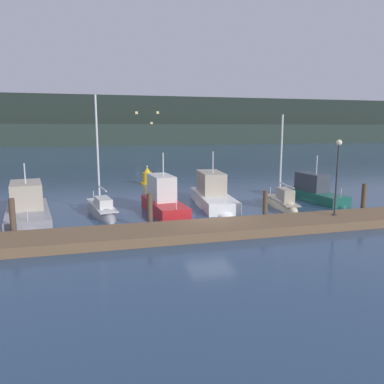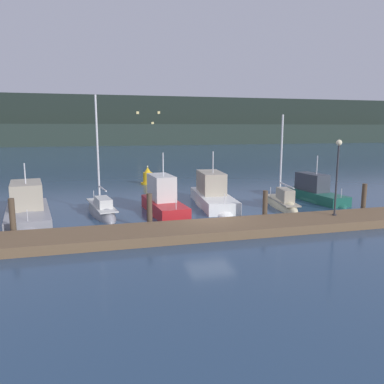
{
  "view_description": "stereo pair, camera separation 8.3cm",
  "coord_description": "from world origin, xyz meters",
  "px_view_note": "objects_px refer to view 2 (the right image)",
  "views": [
    {
      "loc": [
        -6.1,
        -18.85,
        5.25
      ],
      "look_at": [
        0.0,
        3.82,
        1.2
      ],
      "focal_mm": 35.0,
      "sensor_mm": 36.0,
      "label": 1
    },
    {
      "loc": [
        -6.02,
        -18.87,
        5.25
      ],
      "look_at": [
        0.0,
        3.82,
        1.2
      ],
      "focal_mm": 35.0,
      "sensor_mm": 36.0,
      "label": 2
    }
  ],
  "objects_px": {
    "sailboat_berth_2": "(102,212)",
    "motorboat_berth_3": "(164,205)",
    "motorboat_berth_6": "(315,196)",
    "motorboat_berth_1": "(28,212)",
    "dock_lamppost": "(338,165)",
    "motorboat_berth_4": "(213,200)",
    "channel_buoy": "(148,177)",
    "sailboat_berth_5": "(282,205)"
  },
  "relations": [
    {
      "from": "sailboat_berth_2",
      "to": "motorboat_berth_3",
      "type": "height_order",
      "value": "sailboat_berth_2"
    },
    {
      "from": "motorboat_berth_3",
      "to": "motorboat_berth_6",
      "type": "height_order",
      "value": "motorboat_berth_3"
    },
    {
      "from": "motorboat_berth_1",
      "to": "sailboat_berth_2",
      "type": "distance_m",
      "value": 4.22
    },
    {
      "from": "sailboat_berth_2",
      "to": "dock_lamppost",
      "type": "height_order",
      "value": "sailboat_berth_2"
    },
    {
      "from": "motorboat_berth_3",
      "to": "motorboat_berth_4",
      "type": "bearing_deg",
      "value": 23.11
    },
    {
      "from": "motorboat_berth_1",
      "to": "channel_buoy",
      "type": "xyz_separation_m",
      "value": [
        8.75,
        11.59,
        0.29
      ]
    },
    {
      "from": "motorboat_berth_3",
      "to": "dock_lamppost",
      "type": "height_order",
      "value": "dock_lamppost"
    },
    {
      "from": "motorboat_berth_4",
      "to": "motorboat_berth_6",
      "type": "distance_m",
      "value": 7.73
    },
    {
      "from": "channel_buoy",
      "to": "motorboat_berth_3",
      "type": "bearing_deg",
      "value": -93.7
    },
    {
      "from": "sailboat_berth_2",
      "to": "channel_buoy",
      "type": "bearing_deg",
      "value": 68.64
    },
    {
      "from": "motorboat_berth_4",
      "to": "dock_lamppost",
      "type": "xyz_separation_m",
      "value": [
        4.99,
        -6.48,
        2.85
      ]
    },
    {
      "from": "sailboat_berth_5",
      "to": "motorboat_berth_3",
      "type": "bearing_deg",
      "value": 178.01
    },
    {
      "from": "sailboat_berth_2",
      "to": "sailboat_berth_5",
      "type": "bearing_deg",
      "value": -5.15
    },
    {
      "from": "sailboat_berth_5",
      "to": "channel_buoy",
      "type": "relative_size",
      "value": 3.94
    },
    {
      "from": "motorboat_berth_1",
      "to": "channel_buoy",
      "type": "distance_m",
      "value": 14.53
    },
    {
      "from": "motorboat_berth_4",
      "to": "motorboat_berth_6",
      "type": "bearing_deg",
      "value": -3.21
    },
    {
      "from": "motorboat_berth_1",
      "to": "channel_buoy",
      "type": "bearing_deg",
      "value": 52.96
    },
    {
      "from": "sailboat_berth_2",
      "to": "motorboat_berth_3",
      "type": "bearing_deg",
      "value": -11.79
    },
    {
      "from": "motorboat_berth_4",
      "to": "dock_lamppost",
      "type": "relative_size",
      "value": 1.82
    },
    {
      "from": "motorboat_berth_1",
      "to": "sailboat_berth_5",
      "type": "bearing_deg",
      "value": -3.78
    },
    {
      "from": "sailboat_berth_5",
      "to": "motorboat_berth_6",
      "type": "distance_m",
      "value": 3.76
    },
    {
      "from": "sailboat_berth_2",
      "to": "motorboat_berth_4",
      "type": "xyz_separation_m",
      "value": [
        7.46,
        0.81,
        0.27
      ]
    },
    {
      "from": "sailboat_berth_2",
      "to": "motorboat_berth_4",
      "type": "height_order",
      "value": "sailboat_berth_2"
    },
    {
      "from": "sailboat_berth_2",
      "to": "sailboat_berth_5",
      "type": "xyz_separation_m",
      "value": [
        11.71,
        -1.06,
        0.02
      ]
    },
    {
      "from": "dock_lamppost",
      "to": "motorboat_berth_3",
      "type": "bearing_deg",
      "value": 150.67
    },
    {
      "from": "motorboat_berth_3",
      "to": "channel_buoy",
      "type": "relative_size",
      "value": 3.5
    },
    {
      "from": "motorboat_berth_1",
      "to": "motorboat_berth_6",
      "type": "relative_size",
      "value": 1.3
    },
    {
      "from": "motorboat_berth_1",
      "to": "motorboat_berth_3",
      "type": "bearing_deg",
      "value": -5.56
    },
    {
      "from": "motorboat_berth_6",
      "to": "dock_lamppost",
      "type": "height_order",
      "value": "dock_lamppost"
    },
    {
      "from": "motorboat_berth_1",
      "to": "dock_lamppost",
      "type": "xyz_separation_m",
      "value": [
        16.66,
        -5.67,
        2.89
      ]
    },
    {
      "from": "motorboat_berth_6",
      "to": "dock_lamppost",
      "type": "relative_size",
      "value": 1.44
    },
    {
      "from": "sailboat_berth_5",
      "to": "motorboat_berth_1",
      "type": "bearing_deg",
      "value": 176.22
    },
    {
      "from": "sailboat_berth_2",
      "to": "motorboat_berth_4",
      "type": "relative_size",
      "value": 1.05
    },
    {
      "from": "motorboat_berth_3",
      "to": "motorboat_berth_4",
      "type": "xyz_separation_m",
      "value": [
        3.72,
        1.59,
        -0.12
      ]
    },
    {
      "from": "motorboat_berth_3",
      "to": "channel_buoy",
      "type": "height_order",
      "value": "motorboat_berth_3"
    },
    {
      "from": "motorboat_berth_1",
      "to": "sailboat_berth_2",
      "type": "xyz_separation_m",
      "value": [
        4.22,
        0.0,
        -0.23
      ]
    },
    {
      "from": "motorboat_berth_4",
      "to": "sailboat_berth_5",
      "type": "height_order",
      "value": "sailboat_berth_5"
    },
    {
      "from": "channel_buoy",
      "to": "dock_lamppost",
      "type": "height_order",
      "value": "dock_lamppost"
    },
    {
      "from": "motorboat_berth_1",
      "to": "motorboat_berth_6",
      "type": "distance_m",
      "value": 19.39
    },
    {
      "from": "sailboat_berth_2",
      "to": "motorboat_berth_6",
      "type": "bearing_deg",
      "value": 1.42
    },
    {
      "from": "channel_buoy",
      "to": "sailboat_berth_5",
      "type": "bearing_deg",
      "value": -60.43
    },
    {
      "from": "motorboat_berth_4",
      "to": "motorboat_berth_6",
      "type": "xyz_separation_m",
      "value": [
        7.72,
        -0.43,
        -0.04
      ]
    }
  ]
}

